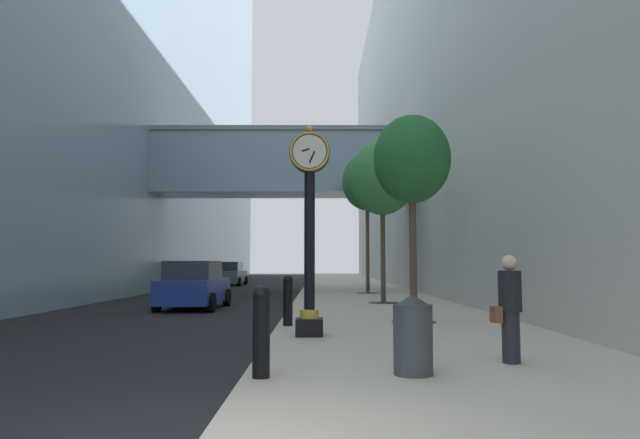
{
  "coord_description": "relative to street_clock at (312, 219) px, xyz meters",
  "views": [
    {
      "loc": [
        1.02,
        -4.49,
        1.61
      ],
      "look_at": [
        0.91,
        18.24,
        3.33
      ],
      "focal_mm": 32.31,
      "sensor_mm": 36.0,
      "label": 1
    }
  ],
  "objects": [
    {
      "name": "sidewalk_right",
      "position": [
        2.22,
        22.72,
        -2.44
      ],
      "size": [
        6.05,
        80.0,
        0.14
      ],
      "primitive_type": "cube",
      "color": "#BCB29E",
      "rests_on": "ground"
    },
    {
      "name": "bollard_third",
      "position": [
        -0.54,
        1.91,
        -1.75
      ],
      "size": [
        0.24,
        0.24,
        1.18
      ],
      "color": "black",
      "rests_on": "sidewalk_right"
    },
    {
      "name": "building_block_right",
      "position": [
        9.74,
        22.72,
        10.57
      ],
      "size": [
        9.0,
        80.0,
        26.15
      ],
      "color": "#B7B2A8",
      "rests_on": "ground"
    },
    {
      "name": "street_tree_mid_near",
      "position": [
        2.55,
        9.56,
        2.26
      ],
      "size": [
        2.45,
        2.45,
        6.07
      ],
      "color": "#333335",
      "rests_on": "sidewalk_right"
    },
    {
      "name": "ground_plane",
      "position": [
        -0.8,
        19.72,
        -2.51
      ],
      "size": [
        110.0,
        110.0,
        0.0
      ],
      "primitive_type": "plane",
      "color": "black",
      "rests_on": "ground"
    },
    {
      "name": "street_tree_mid_far",
      "position": [
        2.55,
        16.44,
        3.07
      ],
      "size": [
        2.47,
        2.47,
        6.89
      ],
      "color": "#333335",
      "rests_on": "sidewalk_right"
    },
    {
      "name": "pedestrian_walking",
      "position": [
        3.03,
        -3.17,
        -1.54
      ],
      "size": [
        0.48,
        0.38,
        1.59
      ],
      "color": "#23232D",
      "rests_on": "sidewalk_right"
    },
    {
      "name": "car_grey_near",
      "position": [
        -6.3,
        29.77,
        -1.69
      ],
      "size": [
        2.2,
        4.29,
        1.68
      ],
      "color": "slate",
      "rests_on": "ground"
    },
    {
      "name": "trash_bin",
      "position": [
        1.45,
        -4.05,
        -1.83
      ],
      "size": [
        0.53,
        0.53,
        1.05
      ],
      "color": "#383D42",
      "rests_on": "sidewalk_right"
    },
    {
      "name": "bollard_nearest",
      "position": [
        -0.54,
        -4.25,
        -1.75
      ],
      "size": [
        0.24,
        0.24,
        1.18
      ],
      "color": "black",
      "rests_on": "sidewalk_right"
    },
    {
      "name": "street_tree_near",
      "position": [
        2.55,
        2.68,
        1.69
      ],
      "size": [
        1.96,
        1.96,
        5.23
      ],
      "color": "#333335",
      "rests_on": "sidewalk_right"
    },
    {
      "name": "car_blue_mid",
      "position": [
        -4.23,
        8.62,
        -1.7
      ],
      "size": [
        2.12,
        4.11,
        1.68
      ],
      "color": "navy",
      "rests_on": "ground"
    },
    {
      "name": "street_clock",
      "position": [
        0.0,
        0.0,
        0.0
      ],
      "size": [
        0.84,
        0.55,
        4.32
      ],
      "color": "black",
      "rests_on": "sidewalk_right"
    }
  ]
}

